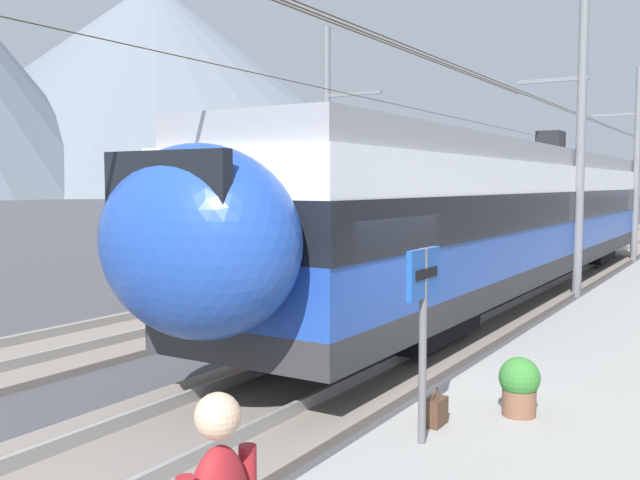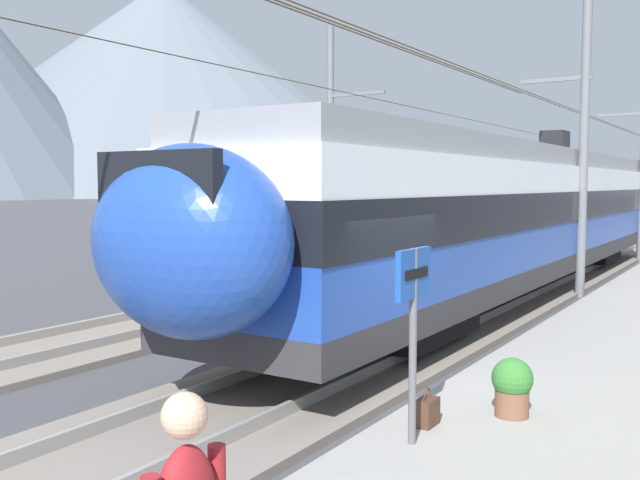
# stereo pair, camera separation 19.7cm
# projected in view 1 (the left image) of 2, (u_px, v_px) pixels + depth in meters

# --- Properties ---
(ground_plane) EXTENTS (400.00, 400.00, 0.00)m
(ground_plane) POSITION_uv_depth(u_px,v_px,m) (371.00, 398.00, 9.67)
(ground_plane) COLOR #424247
(track_near) EXTENTS (120.00, 3.00, 0.28)m
(track_near) POSITION_uv_depth(u_px,v_px,m) (309.00, 382.00, 10.20)
(track_near) COLOR slate
(track_near) RESTS_ON ground
(track_far) EXTENTS (120.00, 3.00, 0.28)m
(track_far) POSITION_uv_depth(u_px,v_px,m) (84.00, 343.00, 12.75)
(track_far) COLOR slate
(track_far) RESTS_ON ground
(train_near_platform) EXTENTS (25.26, 2.90, 4.27)m
(train_near_platform) POSITION_uv_depth(u_px,v_px,m) (508.00, 212.00, 18.09)
(train_near_platform) COLOR #2D2D30
(train_near_platform) RESTS_ON track_near
(train_far_track) EXTENTS (32.34, 2.86, 4.27)m
(train_far_track) POSITION_uv_depth(u_px,v_px,m) (477.00, 201.00, 30.39)
(train_far_track) COLOR #2D2D30
(train_far_track) RESTS_ON track_far
(catenary_mast_mid) EXTENTS (46.19, 1.81, 7.70)m
(catenary_mast_mid) POSITION_uv_depth(u_px,v_px,m) (576.00, 143.00, 18.16)
(catenary_mast_mid) COLOR slate
(catenary_mast_mid) RESTS_ON ground
(catenary_mast_east) EXTENTS (46.19, 1.81, 7.34)m
(catenary_mast_east) POSITION_uv_depth(u_px,v_px,m) (633.00, 161.00, 26.69)
(catenary_mast_east) COLOR slate
(catenary_mast_east) RESTS_ON ground
(catenary_mast_far_side) EXTENTS (46.19, 2.15, 8.05)m
(catenary_mast_far_side) POSITION_uv_depth(u_px,v_px,m) (330.00, 146.00, 23.11)
(catenary_mast_far_side) COLOR slate
(catenary_mast_far_side) RESTS_ON ground
(platform_sign) EXTENTS (0.70, 0.08, 2.01)m
(platform_sign) POSITION_uv_depth(u_px,v_px,m) (423.00, 301.00, 7.10)
(platform_sign) COLOR #59595B
(platform_sign) RESTS_ON platform_slab
(handbag_near_sign) EXTENTS (0.32, 0.18, 0.43)m
(handbag_near_sign) POSITION_uv_depth(u_px,v_px,m) (435.00, 411.00, 7.74)
(handbag_near_sign) COLOR #472D1E
(handbag_near_sign) RESTS_ON platform_slab
(potted_plant_platform_edge) EXTENTS (0.47, 0.47, 0.68)m
(potted_plant_platform_edge) POSITION_uv_depth(u_px,v_px,m) (519.00, 383.00, 8.05)
(potted_plant_platform_edge) COLOR brown
(potted_plant_platform_edge) RESTS_ON platform_slab
(mountain_right_ridge) EXTENTS (172.81, 172.81, 67.66)m
(mountain_right_ridge) POSITION_uv_depth(u_px,v_px,m) (155.00, 88.00, 225.86)
(mountain_right_ridge) COLOR slate
(mountain_right_ridge) RESTS_ON ground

